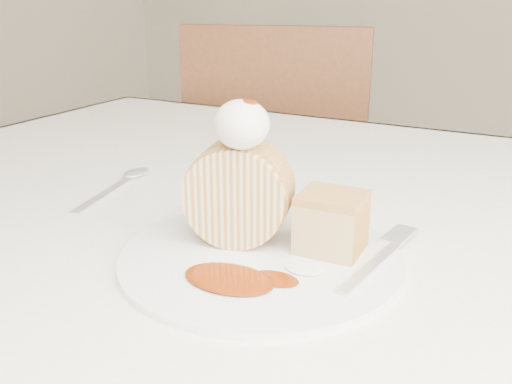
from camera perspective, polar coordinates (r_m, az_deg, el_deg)
The scene contains 10 objects.
table at distance 0.75m, azimuth 7.24°, elevation -7.26°, with size 1.40×0.90×0.75m.
chair_far at distance 1.49m, azimuth 2.58°, elevation 1.18°, with size 0.52×0.52×0.92m.
plate at distance 0.55m, azimuth 0.44°, elevation -6.52°, with size 0.27×0.27×0.01m, color white.
roulade_slice at distance 0.56m, azimuth -1.77°, elevation -0.09°, with size 0.10×0.10×0.06m, color beige.
cake_chunk at distance 0.55m, azimuth 7.54°, elevation -3.39°, with size 0.06×0.06×0.05m, color tan.
whipped_cream at distance 0.52m, azimuth -1.46°, elevation 6.78°, with size 0.05×0.05×0.05m, color silver.
caramel_drizzle at distance 0.52m, azimuth -1.16°, elevation 9.59°, with size 0.03×0.02×0.01m, color #712204.
caramel_pool at distance 0.50m, azimuth -2.73°, elevation -8.62°, with size 0.08×0.05×0.00m, color #712204, non-canonical shape.
fork at distance 0.53m, azimuth 11.39°, elevation -7.42°, with size 0.02×0.16×0.00m, color silver.
spoon at distance 0.74m, azimuth -14.95°, elevation -0.29°, with size 0.03×0.17×0.00m, color silver.
Camera 1 is at (0.23, -0.43, 1.00)m, focal length 40.00 mm.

